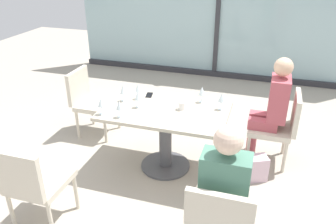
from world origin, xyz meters
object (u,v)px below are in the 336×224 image
Objects in this scene: chair_front_right at (220,222)px; cell_phone_on_table at (149,95)px; person_far_right at (272,106)px; coffee_cup at (182,106)px; wine_glass_3 at (138,96)px; dining_table_main at (165,125)px; chair_front_left at (32,181)px; wine_glass_2 at (222,98)px; chair_far_right at (279,124)px; wine_glass_0 at (101,103)px; wine_glass_4 at (123,90)px; wine_glass_6 at (138,88)px; chair_far_left at (90,98)px; wine_glass_5 at (119,105)px; wine_glass_1 at (202,91)px; person_front_right at (225,191)px; handbag_0 at (253,168)px.

chair_front_right is 6.04× the size of cell_phone_on_table.
coffee_cup is (-0.91, -0.43, 0.08)m from person_far_right.
person_far_right is at bearing -3.05° from cell_phone_on_table.
wine_glass_3 reaches higher than coffee_cup.
chair_front_left is at bearing -123.41° from dining_table_main.
wine_glass_2 is 0.87m from cell_phone_on_table.
chair_far_right is 1.98m from wine_glass_0.
chair_far_right is 1.74m from chair_front_right.
wine_glass_6 is (0.14, 0.10, 0.00)m from wine_glass_4.
wine_glass_4 reaches higher than chair_far_left.
wine_glass_6 reaches higher than cell_phone_on_table.
coffee_cup is (0.17, 0.05, 0.23)m from dining_table_main.
chair_far_left is at bearing 135.73° from wine_glass_5.
coffee_cup is at bearing 10.78° from wine_glass_3.
wine_glass_0 is at bearing -146.85° from wine_glass_1.
wine_glass_3 is (-1.09, 1.07, 0.16)m from person_front_right.
wine_glass_2 is at bearing -19.00° from cell_phone_on_table.
chair_far_left is 2.90× the size of handbag_0.
chair_far_left is 0.95m from wine_glass_6.
person_far_right is at bearing 28.36° from wine_glass_5.
wine_glass_6 is (0.82, -0.31, 0.37)m from chair_far_left.
wine_glass_0 reaches higher than coffee_cup.
person_far_right is at bearing 41.95° from chair_front_left.
cell_phone_on_table is (0.22, 0.23, -0.13)m from wine_glass_4.
chair_front_right is (-0.39, -1.69, 0.00)m from chair_far_right.
wine_glass_1 reaches higher than cell_phone_on_table.
wine_glass_0 is 1.75m from handbag_0.
wine_glass_6 reaches higher than coffee_cup.
handbag_0 is at bearing 14.77° from wine_glass_5.
wine_glass_5 is at bearing 142.63° from chair_front_right.
dining_table_main is 1.53× the size of chair_front_right.
coffee_cup is at bearing -154.80° from person_far_right.
wine_glass_1 is (-0.47, 1.51, 0.37)m from chair_front_right.
person_far_right reaches higher than chair_front_right.
chair_front_right is at bearing -56.59° from dining_table_main.
wine_glass_4 is (0.68, -0.41, 0.37)m from chair_far_left.
wine_glass_4 is (-0.22, 0.11, 0.00)m from wine_glass_3.
wine_glass_0 is 0.69m from cell_phone_on_table.
dining_table_main is 0.52m from wine_glass_6.
wine_glass_5 is 0.66m from coffee_cup.
person_front_right is at bearing -79.54° from wine_glass_2.
chair_far_right is 1.79m from wine_glass_4.
chair_front_left reaches higher than cell_phone_on_table.
wine_glass_3 and wine_glass_6 have the same top height.
coffee_cup is 1.02m from handbag_0.
chair_far_left is at bearing 170.11° from wine_glass_2.
chair_far_left is 1.05m from wine_glass_0.
wine_glass_1 is (1.52, -0.18, 0.37)m from chair_far_left.
wine_glass_5 reaches higher than chair_far_left.
cell_phone_on_table is 0.48× the size of handbag_0.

